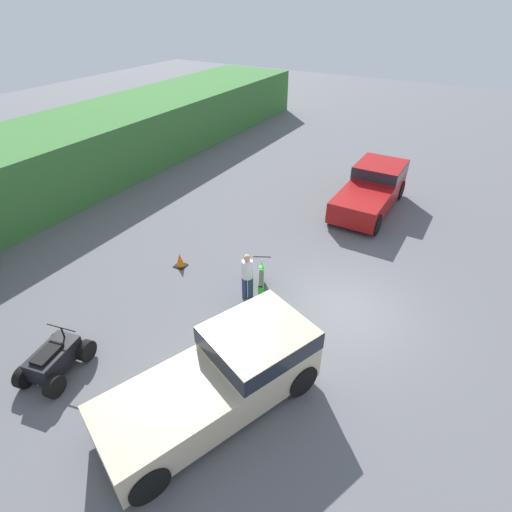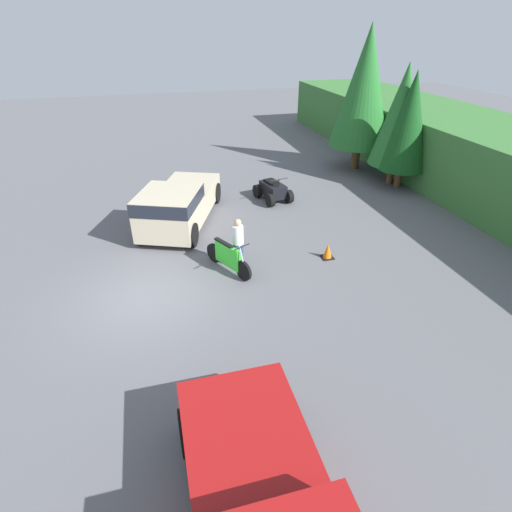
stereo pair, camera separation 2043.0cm
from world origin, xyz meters
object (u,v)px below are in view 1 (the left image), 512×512
pickup_truck_red (373,187)px  rider_person (247,275)px  pickup_truck_second (227,372)px  dirt_bike (261,286)px  traffic_cone (180,260)px  quad_atv (55,359)px

pickup_truck_red → rider_person: (-8.80, 1.53, -0.02)m
pickup_truck_second → rider_person: pickup_truck_second is taller
dirt_bike → traffic_cone: 3.54m
dirt_bike → rider_person: 0.63m
dirt_bike → rider_person: rider_person is taller
quad_atv → rider_person: 5.99m
quad_atv → dirt_bike: bearing=-42.7°
pickup_truck_red → dirt_bike: 8.68m
pickup_truck_second → traffic_cone: (3.96, 4.74, -0.71)m
pickup_truck_second → rider_person: 3.98m
dirt_bike → traffic_cone: dirt_bike is taller
pickup_truck_red → rider_person: bearing=170.6°
dirt_bike → traffic_cone: size_ratio=3.65×
rider_person → dirt_bike: bearing=-86.9°
quad_atv → rider_person: bearing=-40.5°
pickup_truck_second → quad_atv: 4.77m
rider_person → traffic_cone: bearing=59.4°
dirt_bike → pickup_truck_second: bearing=170.0°
quad_atv → traffic_cone: 5.57m
quad_atv → traffic_cone: bearing=-9.1°
pickup_truck_red → traffic_cone: (-8.49, 4.66, -0.71)m
traffic_cone → rider_person: bearing=-95.7°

